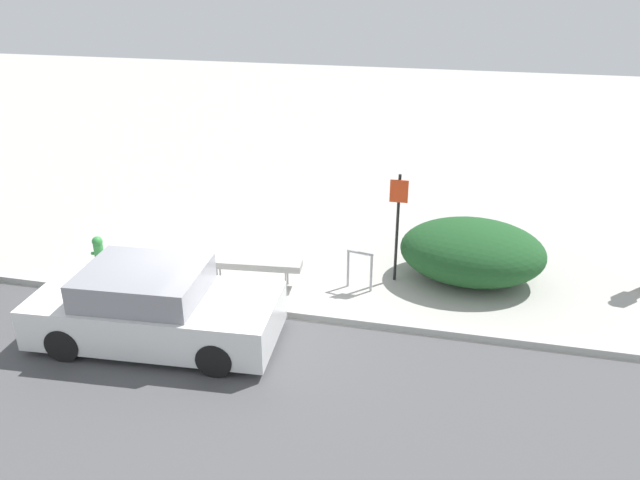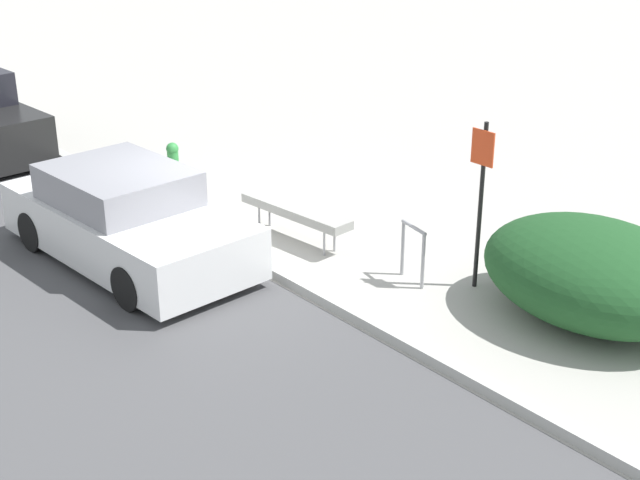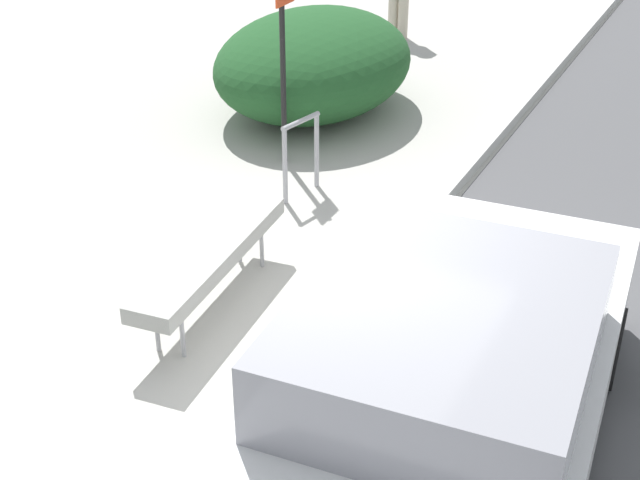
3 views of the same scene
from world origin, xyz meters
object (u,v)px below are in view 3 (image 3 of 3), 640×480
at_px(bench, 211,255).
at_px(bike_rack, 301,149).
at_px(sign_post, 283,39).
at_px(parked_car_near, 445,391).

distance_m(bench, bike_rack, 2.19).
distance_m(bike_rack, sign_post, 1.22).
xyz_separation_m(sign_post, parked_car_near, (-3.79, -3.18, -0.75)).
distance_m(bench, parked_car_near, 2.51).
bearing_deg(bike_rack, sign_post, 39.73).
height_order(sign_post, parked_car_near, sign_post).
relative_size(bench, bike_rack, 2.50).
bearing_deg(parked_car_near, sign_post, 36.19).
xyz_separation_m(bike_rack, sign_post, (0.65, 0.54, 0.88)).
relative_size(bench, parked_car_near, 0.48).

